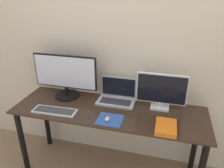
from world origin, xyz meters
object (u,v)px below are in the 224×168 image
at_px(monitor_left, 65,76).
at_px(mouse, 107,119).
at_px(monitor_right, 161,91).
at_px(book, 166,127).
at_px(keyboard, 55,111).
at_px(laptop, 117,95).

height_order(monitor_left, mouse, monitor_left).
height_order(monitor_left, monitor_right, monitor_left).
height_order(mouse, book, same).
height_order(monitor_right, mouse, monitor_right).
height_order(monitor_left, keyboard, monitor_left).
xyz_separation_m(laptop, book, (0.49, -0.36, -0.04)).
height_order(laptop, book, laptop).
height_order(monitor_right, keyboard, monitor_right).
bearing_deg(laptop, book, -36.34).
relative_size(keyboard, book, 1.76).
distance_m(keyboard, book, 0.99).
bearing_deg(monitor_left, keyboard, -85.38).
relative_size(laptop, mouse, 5.92).
relative_size(mouse, book, 0.27).
bearing_deg(monitor_left, book, -17.47).
bearing_deg(keyboard, mouse, -2.09).
distance_m(monitor_left, keyboard, 0.39).
bearing_deg(laptop, keyboard, -144.29).
distance_m(monitor_left, mouse, 0.66).
bearing_deg(mouse, laptop, 91.14).
xyz_separation_m(monitor_right, book, (0.07, -0.32, -0.16)).
xyz_separation_m(monitor_left, monitor_right, (0.95, 0.00, -0.05)).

